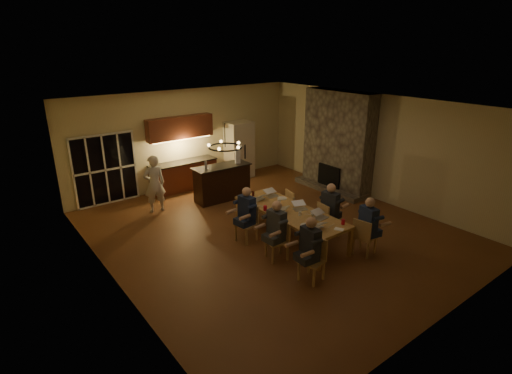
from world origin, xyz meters
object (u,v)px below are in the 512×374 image
(person_left_mid, at_px, (276,230))
(standing_person, at_px, (154,184))
(chair_left_near, at_px, (312,261))
(can_silver, at_px, (313,217))
(person_right_mid, at_px, (330,210))
(redcup_near, at_px, (343,222))
(laptop_c, at_px, (279,208))
(plate_far, at_px, (282,198))
(chair_right_far, at_px, (296,205))
(bar_blender, at_px, (238,156))
(dining_table, at_px, (289,224))
(mug_back, at_px, (256,202))
(chair_right_near, at_px, (365,236))
(chair_left_far, at_px, (246,224))
(laptop_b, at_px, (321,214))
(person_left_near, at_px, (310,249))
(person_right_near, at_px, (368,226))
(can_right, at_px, (294,200))
(laptop_e, at_px, (258,195))
(chair_right_mid, at_px, (329,219))
(bar_island, at_px, (222,183))
(bar_bottle, at_px, (206,165))
(redcup_mid, at_px, (265,208))
(mug_front, at_px, (300,214))
(mug_mid, at_px, (279,201))
(person_left_far, at_px, (247,214))
(laptop_f, at_px, (272,192))
(plate_near, at_px, (315,213))
(laptop_d, at_px, (300,205))
(plate_left, at_px, (306,226))
(refrigerator, at_px, (239,150))
(can_cola, at_px, (253,194))
(chair_left_mid, at_px, (277,241))
(chandelier, at_px, (225,147))

(person_left_mid, distance_m, standing_person, 4.25)
(chair_left_near, distance_m, can_silver, 1.37)
(person_right_mid, xyz_separation_m, redcup_near, (-0.48, -0.84, 0.12))
(person_right_mid, relative_size, laptop_c, 4.31)
(standing_person, height_order, plate_far, standing_person)
(chair_right_far, xyz_separation_m, bar_blender, (-0.16, 2.50, 0.86))
(plate_far, xyz_separation_m, bar_blender, (0.32, 2.47, 0.55))
(dining_table, xyz_separation_m, mug_back, (-0.41, 0.82, 0.43))
(chair_left_near, bearing_deg, chair_right_near, 79.80)
(chair_left_far, height_order, laptop_b, laptop_b)
(standing_person, relative_size, bar_blender, 3.67)
(person_left_near, height_order, person_right_near, same)
(can_right, bearing_deg, laptop_e, 130.83)
(chair_right_near, height_order, chair_right_mid, same)
(bar_island, bearing_deg, person_right_mid, -75.86)
(laptop_e, height_order, bar_bottle, bar_bottle)
(person_left_mid, bearing_deg, redcup_mid, 151.15)
(mug_front, xyz_separation_m, mug_mid, (0.10, 0.88, 0.00))
(person_left_far, bearing_deg, can_silver, 29.82)
(person_left_mid, bearing_deg, redcup_near, 53.92)
(laptop_e, bearing_deg, laptop_f, 166.30)
(redcup_near, bearing_deg, chair_right_near, -34.08)
(bar_island, relative_size, plate_near, 7.91)
(laptop_d, relative_size, can_right, 2.67)
(plate_left, bearing_deg, redcup_near, -31.82)
(chair_right_near, distance_m, plate_far, 2.39)
(refrigerator, height_order, chair_left_near, refrigerator)
(plate_left, bearing_deg, bar_bottle, 91.60)
(dining_table, relative_size, bar_island, 1.76)
(refrigerator, height_order, bar_bottle, refrigerator)
(dining_table, xyz_separation_m, person_right_near, (0.89, -1.64, 0.31))
(laptop_c, bearing_deg, can_cola, -126.79)
(mug_back, bearing_deg, refrigerator, 60.21)
(chair_left_mid, bearing_deg, plate_left, 76.54)
(bar_island, distance_m, laptop_c, 3.21)
(chair_left_far, xyz_separation_m, chair_right_mid, (1.79, -1.03, 0.00))
(laptop_f, distance_m, mug_front, 1.38)
(mug_back, height_order, plate_near, mug_back)
(mug_mid, xyz_separation_m, plate_far, (0.27, 0.19, -0.04))
(bar_island, relative_size, laptop_c, 5.54)
(chair_left_near, height_order, laptop_b, laptop_b)
(person_left_far, xyz_separation_m, laptop_d, (1.13, -0.66, 0.17))
(person_left_mid, bearing_deg, standing_person, -170.87)
(laptop_b, relative_size, can_right, 2.67)
(person_right_mid, bearing_deg, mug_back, 36.08)
(chair_left_near, distance_m, laptop_d, 1.96)
(redcup_near, bearing_deg, person_right_mid, 60.00)
(laptop_b, distance_m, mug_back, 1.74)
(chair_right_near, xyz_separation_m, chandelier, (-2.97, 1.14, 2.31))
(chandelier, relative_size, plate_left, 2.32)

